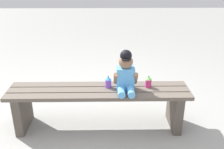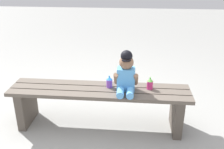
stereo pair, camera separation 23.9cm
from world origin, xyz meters
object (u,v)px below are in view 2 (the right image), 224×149
object	(u,v)px
sippy_cup_left	(109,82)
sippy_cup_right	(150,83)
park_bench	(100,100)
child_figure	(126,74)

from	to	relation	value
sippy_cup_left	sippy_cup_right	distance (m)	0.40
park_bench	child_figure	xyz separation A→B (m)	(0.26, -0.02, 0.30)
park_bench	sippy_cup_left	bearing A→B (deg)	25.93
sippy_cup_left	sippy_cup_right	bearing A→B (deg)	0.00
park_bench	child_figure	world-z (taller)	child_figure
park_bench	sippy_cup_right	world-z (taller)	sippy_cup_right
sippy_cup_left	sippy_cup_right	size ratio (longest dim) A/B	1.00
sippy_cup_left	child_figure	bearing A→B (deg)	-20.39
park_bench	child_figure	bearing A→B (deg)	-3.40
sippy_cup_left	sippy_cup_right	xyz separation A→B (m)	(0.40, 0.00, 0.00)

